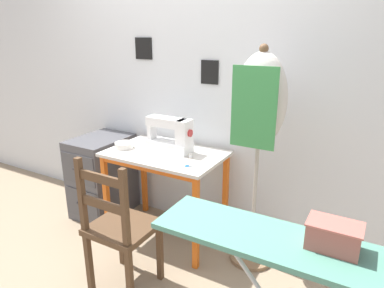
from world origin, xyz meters
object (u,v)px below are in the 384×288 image
Objects in this scene: sewing_machine at (171,136)px; wooden_chair at (120,229)px; storage_box at (334,236)px; fabric_bowl at (124,145)px; ironing_board at (300,257)px; thread_spool_near_machine at (191,156)px; scissors at (192,166)px; filing_cabinet at (102,176)px; dress_form at (260,111)px.

wooden_chair is (0.06, -0.72, -0.42)m from sewing_machine.
wooden_chair is 4.74× the size of storage_box.
ironing_board reaches higher than fabric_bowl.
wooden_chair reaches higher than thread_spool_near_machine.
scissors is 0.75× the size of storage_box.
wooden_chair is at bearing -115.45° from scissors.
wooden_chair is 1.28× the size of filing_cabinet.
wooden_chair is (-0.15, -0.66, -0.31)m from thread_spool_near_machine.
fabric_bowl is at bearing -16.55° from filing_cabinet.
sewing_machine is 1.93× the size of storage_box.
dress_form reaches higher than sewing_machine.
thread_spool_near_machine is 0.19× the size of storage_box.
filing_cabinet is (-1.08, 0.20, -0.38)m from scissors.
ironing_board is at bearing -38.21° from sewing_machine.
storage_box is at bearing -8.95° from wooden_chair.
ironing_board reaches higher than scissors.
storage_box is at bearing 22.61° from ironing_board.
dress_form is at bearing 118.25° from ironing_board.
scissors is 0.64m from wooden_chair.
filing_cabinet is (-0.98, 0.05, -0.39)m from thread_spool_near_machine.
wooden_chair is 1.19m from dress_form.
dress_form is at bearing 124.16° from storage_box.
dress_form is at bearing 47.76° from wooden_chair.
ironing_board is (1.22, -0.96, -0.06)m from sewing_machine.
sewing_machine reaches higher than thread_spool_near_machine.
storage_box reaches higher than thread_spool_near_machine.
wooden_chair is 0.78× the size of ironing_board.
dress_form is 1.12m from storage_box.
sewing_machine reaches higher than ironing_board.
thread_spool_near_machine is at bearing -174.29° from dress_form.
filing_cabinet is at bearing 176.99° from thread_spool_near_machine.
ironing_board is at bearing -157.39° from storage_box.
fabric_bowl is 0.10× the size of dress_form.
fabric_bowl is 1.80m from ironing_board.
scissors reaches higher than filing_cabinet.
scissors is (0.30, -0.21, -0.12)m from sewing_machine.
wooden_chair is 1.36m from storage_box.
thread_spool_near_machine is at bearing -15.23° from sewing_machine.
dress_form is at bearing 26.44° from scissors.
scissors is 0.16× the size of wooden_chair.
storage_box is (2.10, -0.91, 0.55)m from filing_cabinet.
scissors is at bearing 64.55° from wooden_chair.
thread_spool_near_machine is (-0.10, 0.15, 0.01)m from scissors.
scissors is at bearing -57.27° from thread_spool_near_machine.
fabric_bowl is at bearing -162.21° from sewing_machine.
dress_form is 1.31× the size of ironing_board.
filing_cabinet is 2.35m from storage_box.
ironing_board is (1.16, -0.24, 0.36)m from wooden_chair.
sewing_machine is 1.61m from storage_box.
storage_box is (0.10, 0.04, 0.11)m from ironing_board.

